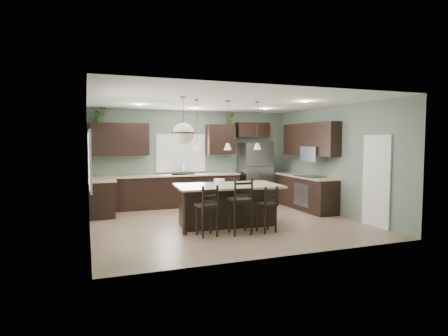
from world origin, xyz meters
The scene contains 32 objects.
ground centered at (0.00, 0.00, 0.00)m, with size 6.00×6.00×0.00m, color #9E8466.
pantry_door centered at (2.98, -1.55, 1.02)m, with size 0.04×0.82×2.04m, color white.
window_back centered at (-0.40, 2.73, 1.55)m, with size 1.35×0.02×1.00m, color white.
window_left centered at (-2.98, -0.80, 1.55)m, with size 0.02×1.10×1.00m, color white.
left_return_cabs centered at (-2.70, 1.70, 0.45)m, with size 0.60×0.90×0.90m, color black.
left_return_countertop centered at (-2.68, 1.70, 0.92)m, with size 0.66×0.96×0.04m, color #C5B495.
back_lower_cabs centered at (-0.85, 2.45, 0.45)m, with size 4.20×0.60×0.90m, color black.
back_countertop centered at (-0.85, 2.43, 0.92)m, with size 4.20×0.66×0.04m, color #C5B495.
sink_inset centered at (-0.40, 2.43, 0.94)m, with size 0.70×0.45×0.01m, color gray.
faucet centered at (-0.40, 2.40, 1.08)m, with size 0.02×0.02×0.28m, color silver.
back_upper_left centered at (-2.15, 2.58, 1.95)m, with size 1.55×0.34×0.90m, color black.
back_upper_right centered at (0.80, 2.58, 1.95)m, with size 0.85×0.34×0.90m, color black.
fridge_header centered at (1.85, 2.58, 2.25)m, with size 1.05×0.34×0.45m, color black.
right_lower_cabs centered at (2.70, 0.87, 0.45)m, with size 0.60×2.35×0.90m, color black.
right_countertop centered at (2.68, 0.87, 0.92)m, with size 0.66×2.35×0.04m, color #C5B495.
cooktop centered at (2.68, 0.60, 0.94)m, with size 0.58×0.75×0.02m, color black.
wall_oven_front centered at (2.40, 0.60, 0.45)m, with size 0.01×0.72×0.60m, color gray.
right_upper_cabs centered at (2.83, 0.87, 1.95)m, with size 0.34×2.35×0.90m, color black.
microwave centered at (2.78, 0.60, 1.55)m, with size 0.40×0.75×0.40m, color gray.
refrigerator centered at (1.84, 2.34, 0.93)m, with size 0.90×0.74×1.85m, color gray.
kitchen_island centered at (-0.07, -0.31, 0.46)m, with size 2.31×1.31×0.92m, color black.
serving_dish centered at (-0.27, -0.30, 0.99)m, with size 0.24×0.24×0.14m, color white.
bar_stool_left centered at (-0.81, -1.06, 0.52)m, with size 0.38×0.38×1.04m, color black.
bar_stool_center centered at (-0.11, -1.12, 0.59)m, with size 0.43×0.43×1.17m, color black.
bar_stool_right centered at (0.46, -1.17, 0.49)m, with size 0.36×0.36×0.98m, color black.
pendant_left centered at (-0.77, -0.26, 2.25)m, with size 0.17×0.17×1.10m, color white, non-canonical shape.
pendant_center centered at (-0.07, -0.31, 2.25)m, with size 0.17×0.17×1.10m, color white, non-canonical shape.
pendant_right centered at (0.62, -0.36, 2.25)m, with size 0.17×0.17×1.10m, color silver, non-canonical shape.
chandelier centered at (-1.17, -0.62, 2.31)m, with size 0.48×0.48×0.97m, color beige, non-canonical shape.
plant_back_left centered at (-2.67, 2.55, 2.60)m, with size 0.36×0.31×0.40m, color #254C21.
plant_back_right centered at (1.12, 2.55, 2.59)m, with size 0.20×0.16×0.37m, color #3A5B27.
room_shell centered at (0.00, 0.00, 1.70)m, with size 6.00×6.00×6.00m.
Camera 1 is at (-3.04, -8.10, 1.91)m, focal length 30.00 mm.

